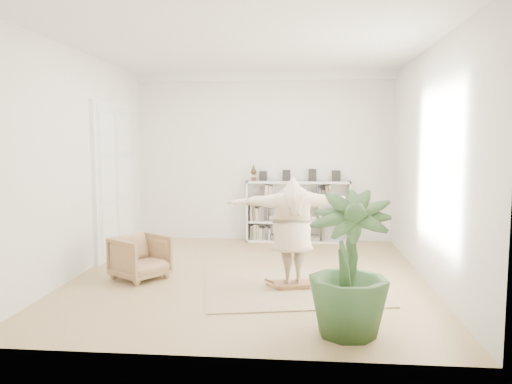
% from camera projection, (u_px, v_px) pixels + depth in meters
% --- Properties ---
extents(floor, '(6.00, 6.00, 0.00)m').
position_uv_depth(floor, '(249.00, 276.00, 7.99)').
color(floor, tan).
rests_on(floor, ground).
extents(room_shell, '(6.00, 6.00, 6.00)m').
position_uv_depth(room_shell, '(264.00, 76.00, 10.53)').
color(room_shell, silver).
rests_on(room_shell, floor).
extents(doors, '(0.09, 1.78, 2.92)m').
position_uv_depth(doors, '(114.00, 181.00, 9.37)').
color(doors, white).
rests_on(doors, floor).
extents(bookshelf, '(2.20, 0.35, 1.64)m').
position_uv_depth(bookshelf, '(298.00, 212.00, 10.65)').
color(bookshelf, silver).
rests_on(bookshelf, floor).
extents(armchair, '(1.03, 1.03, 0.68)m').
position_uv_depth(armchair, '(140.00, 257.00, 7.81)').
color(armchair, tan).
rests_on(armchair, floor).
extents(rug, '(2.83, 2.44, 0.02)m').
position_uv_depth(rug, '(292.00, 288.00, 7.32)').
color(rug, tan).
rests_on(rug, floor).
extents(rocker_board, '(0.59, 0.42, 0.11)m').
position_uv_depth(rocker_board, '(292.00, 284.00, 7.32)').
color(rocker_board, '#96633C').
rests_on(rocker_board, rug).
extents(person, '(1.97, 0.87, 1.55)m').
position_uv_depth(person, '(292.00, 228.00, 7.23)').
color(person, beige).
rests_on(person, rocker_board).
extents(houseplant, '(1.04, 1.04, 1.61)m').
position_uv_depth(houseplant, '(349.00, 264.00, 5.51)').
color(houseplant, '#33552A').
rests_on(houseplant, floor).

